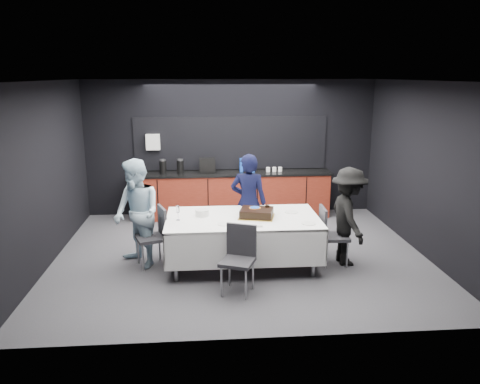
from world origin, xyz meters
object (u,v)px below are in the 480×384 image
Objects in this scene: chair_right at (329,232)px; person_center at (248,202)px; person_right at (348,216)px; chair_left at (156,232)px; plate_stack at (202,213)px; cake_assembly at (257,213)px; chair_near at (239,254)px; champagne_flute at (178,210)px; person_left at (137,214)px; party_table at (243,226)px.

chair_right is 1.43m from person_center.
person_right is (1.48, -0.72, -0.06)m from person_center.
plate_stack is at bearing 0.33° from chair_left.
plate_stack is at bearing 83.09° from person_right.
chair_right is (1.13, -0.06, -0.31)m from cake_assembly.
cake_assembly reaches higher than chair_right.
chair_near is at bearing 112.59° from person_right.
champagne_flute is 0.13× the size of person_left.
chair_right reaches higher than party_table.
chair_left is at bearing 175.98° from chair_right.
person_left is (-1.60, 0.12, 0.20)m from party_table.
chair_left is 0.56× the size of person_center.
person_center reaches higher than party_table.
person_right is at bearing 49.73° from person_left.
cake_assembly is 2.70× the size of champagne_flute.
champagne_flute is at bearing 136.72° from chair_near.
person_left is at bearing 84.43° from person_right.
person_right is (2.25, -0.17, -0.06)m from plate_stack.
plate_stack is 0.12× the size of person_left.
plate_stack is (-0.83, 0.13, -0.01)m from cake_assembly.
plate_stack is at bearing 48.21° from person_center.
cake_assembly is 1.17m from chair_right.
champagne_flute reaches higher than chair_right.
party_table is 1.41× the size of person_center.
chair_right is 0.37m from person_right.
party_table is 2.51× the size of chair_left.
person_left is at bearing -179.77° from plate_stack.
chair_near is at bearing -39.27° from chair_left.
chair_near is at bearing -111.19° from cake_assembly.
chair_left is 0.60× the size of person_right.
person_right reaches higher than cake_assembly.
party_table is 0.66m from plate_stack.
plate_stack is 0.77m from chair_left.
cake_assembly is at bearing 48.60° from person_left.
cake_assembly reaches higher than party_table.
champagne_flute is (-0.36, -0.19, 0.11)m from plate_stack.
person_right is at bearing 5.27° from chair_right.
person_center is at bearing 70.26° from person_left.
cake_assembly is 0.65× the size of chair_right.
champagne_flute is at bearing -176.93° from cake_assembly.
party_table is at bearing 4.38° from champagne_flute.
chair_left is at bearing -179.67° from plate_stack.
cake_assembly reaches higher than chair_left.
champagne_flute is at bearing -151.42° from plate_stack.
chair_near is (-1.46, -0.80, 0.00)m from chair_right.
person_center is at bearing 35.78° from plate_stack.
cake_assembly is 0.40× the size of person_right.
plate_stack is at bearing 116.48° from chair_near.
person_left is (-2.95, 0.19, 0.30)m from chair_right.
plate_stack reaches higher than party_table.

